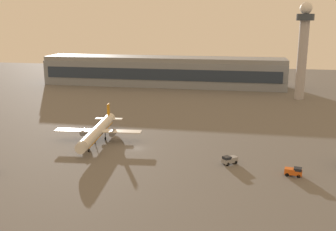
% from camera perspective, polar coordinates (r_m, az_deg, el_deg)
% --- Properties ---
extents(ground_plane, '(416.00, 416.00, 0.00)m').
position_cam_1_polar(ground_plane, '(117.48, -4.52, -4.78)').
color(ground_plane, '#605E5B').
extents(terminal_building, '(137.38, 22.40, 16.40)m').
position_cam_1_polar(terminal_building, '(227.87, -0.72, 6.43)').
color(terminal_building, gray).
rests_on(terminal_building, ground).
extents(control_tower, '(8.00, 8.00, 45.08)m').
position_cam_1_polar(control_tower, '(196.24, 19.02, 9.69)').
color(control_tower, '#A8A8B2').
rests_on(control_tower, ground).
extents(airplane_taxiway_distant, '(27.47, 35.24, 9.03)m').
position_cam_1_polar(airplane_taxiway_distant, '(124.76, -10.15, -2.20)').
color(airplane_taxiway_distant, silver).
rests_on(airplane_taxiway_distant, ground).
extents(maintenance_van, '(4.40, 4.22, 2.25)m').
position_cam_1_polar(maintenance_van, '(105.85, 8.92, -6.36)').
color(maintenance_van, gray).
rests_on(maintenance_van, ground).
extents(cargo_loader, '(4.40, 2.61, 2.25)m').
position_cam_1_polar(cargo_loader, '(101.63, 17.78, -7.75)').
color(cargo_loader, '#D85919').
rests_on(cargo_loader, ground).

